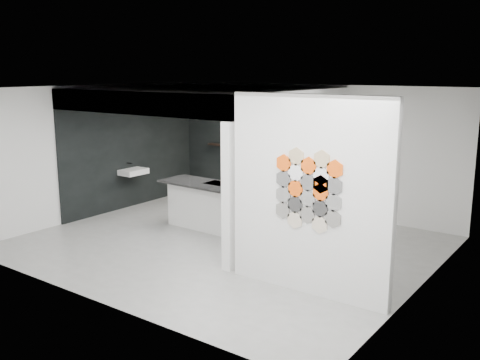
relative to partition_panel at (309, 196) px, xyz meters
name	(u,v)px	position (x,y,z in m)	size (l,w,h in m)	color
floor	(226,244)	(-2.23, 1.00, -1.40)	(7.00, 6.00, 0.01)	gray
partition_panel	(309,196)	(0.00, 0.00, 0.00)	(2.45, 0.15, 2.80)	silver
bay_clad_back	(258,153)	(-3.52, 3.97, -0.22)	(4.40, 0.04, 2.35)	black
bay_clad_left	(132,155)	(-5.70, 2.00, -0.22)	(0.04, 4.00, 2.35)	black
bulkhead	(204,98)	(-3.52, 2.00, 1.15)	(4.40, 4.00, 0.40)	silver
corner_column	(228,198)	(-1.41, 0.00, -0.22)	(0.16, 0.16, 2.35)	silver
fascia_beam	(133,103)	(-3.52, 0.08, 1.15)	(4.40, 0.16, 0.40)	silver
wall_basin	(133,172)	(-5.46, 1.80, -0.55)	(0.40, 0.60, 0.12)	silver
display_shelf	(259,149)	(-3.43, 3.87, -0.10)	(3.00, 0.15, 0.04)	black
kitchen_island	(206,204)	(-3.16, 1.57, -0.92)	(1.80, 0.84, 1.43)	silver
stockpot	(230,142)	(-4.27, 3.87, 0.00)	(0.20, 0.20, 0.16)	black
kettle	(304,149)	(-2.26, 3.87, 0.01)	(0.21, 0.21, 0.17)	black
glass_bowl	(311,151)	(-2.08, 3.87, -0.04)	(0.12, 0.12, 0.09)	gray
glass_vase	(311,150)	(-2.08, 3.87, 0.00)	(0.11, 0.11, 0.15)	gray
bottle_dark	(243,143)	(-3.89, 3.87, 0.00)	(0.06, 0.06, 0.16)	black
utensil_cup	(224,142)	(-4.48, 3.87, -0.03)	(0.08, 0.08, 0.10)	black
hex_tile_cluster	(308,190)	(0.03, -0.09, 0.10)	(1.04, 0.02, 1.16)	#66635E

